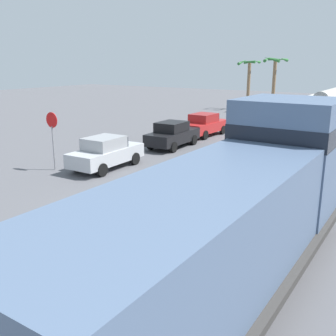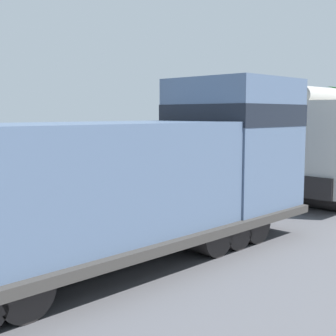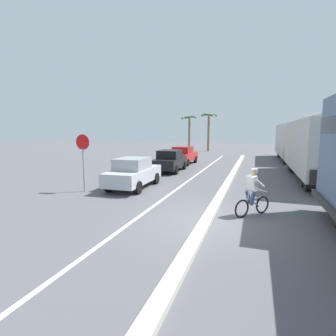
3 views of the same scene
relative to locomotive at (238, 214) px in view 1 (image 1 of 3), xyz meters
name	(u,v)px [view 1 (image 1 of 3)]	position (x,y,z in m)	size (l,w,h in m)	color
ground_plane	(129,211)	(-5.14, 2.26, -1.80)	(120.00, 120.00, 0.00)	#56565B
median_curb	(207,172)	(-5.14, 8.26, -1.72)	(0.36, 36.00, 0.16)	beige
lane_stripe	(166,166)	(-7.54, 8.26, -1.79)	(0.14, 36.00, 0.01)	silver
locomotive	(238,214)	(0.00, 0.00, 0.00)	(3.10, 11.61, 4.20)	slate
parked_car_silver	(106,152)	(-9.87, 6.31, -0.98)	(1.92, 4.25, 1.62)	#B7BABF
parked_car_black	(173,134)	(-9.81, 12.43, -0.98)	(1.95, 4.26, 1.62)	black
parked_car_red	(204,125)	(-10.04, 17.05, -0.98)	(1.97, 4.27, 1.62)	red
cyclist	(179,189)	(-3.72, 3.38, -0.98)	(1.18, 1.32, 1.71)	black
stop_sign	(52,130)	(-11.81, 4.66, 0.23)	(0.76, 0.08, 2.88)	gray
palm_tree_near	(274,73)	(-10.61, 33.34, 2.33)	(2.25, 2.36, 5.82)	#846647
palm_tree_far	(249,73)	(-13.80, 34.38, 2.16)	(2.35, 2.28, 5.59)	#846647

